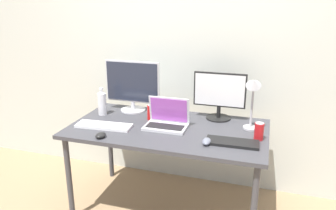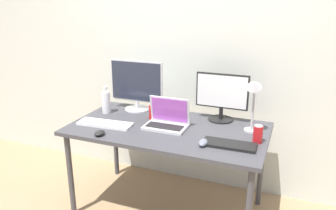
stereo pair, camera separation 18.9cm
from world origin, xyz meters
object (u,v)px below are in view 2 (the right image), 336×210
at_px(mouse_by_laptop, 203,143).
at_px(keyboard_aux, 229,145).
at_px(keyboard_main, 105,124).
at_px(mouse_by_keyboard, 100,133).
at_px(work_desk, 168,134).
at_px(monitor_left, 136,85).
at_px(soda_can_near_keyboard, 153,112).
at_px(monitor_center, 222,96).
at_px(laptop_silver, 167,120).
at_px(desk_lamp, 253,95).
at_px(soda_can_by_laptop, 258,134).
at_px(water_bottle, 106,101).

bearing_deg(mouse_by_laptop, keyboard_aux, 16.70).
distance_m(keyboard_main, mouse_by_keyboard, 0.21).
relative_size(work_desk, monitor_left, 3.08).
bearing_deg(soda_can_near_keyboard, monitor_center, 18.87).
bearing_deg(monitor_left, laptop_silver, -35.06).
xyz_separation_m(keyboard_aux, soda_can_near_keyboard, (-0.70, 0.29, 0.05)).
xyz_separation_m(mouse_by_laptop, desk_lamp, (0.27, 0.33, 0.27)).
xyz_separation_m(monitor_center, soda_can_by_laptop, (0.34, -0.34, -0.15)).
xyz_separation_m(keyboard_main, desk_lamp, (1.09, 0.26, 0.28)).
xyz_separation_m(keyboard_aux, desk_lamp, (0.10, 0.28, 0.28)).
relative_size(keyboard_main, keyboard_aux, 1.21).
xyz_separation_m(work_desk, mouse_by_keyboard, (-0.40, -0.34, 0.08)).
bearing_deg(mouse_by_laptop, soda_can_by_laptop, 26.63).
bearing_deg(monitor_left, soda_can_by_laptop, -16.47).
xyz_separation_m(laptop_silver, desk_lamp, (0.62, 0.11, 0.24)).
height_order(monitor_center, laptop_silver, monitor_center).
bearing_deg(monitor_left, keyboard_aux, -25.96).
xyz_separation_m(keyboard_main, soda_can_near_keyboard, (0.29, 0.27, 0.05)).
bearing_deg(keyboard_aux, soda_can_by_laptop, 35.36).
bearing_deg(monitor_left, work_desk, -34.68).
distance_m(laptop_silver, soda_can_near_keyboard, 0.21).
xyz_separation_m(work_desk, keyboard_aux, (0.51, -0.16, 0.07)).
bearing_deg(monitor_center, monitor_left, -178.75).
bearing_deg(work_desk, laptop_silver, 163.42).
bearing_deg(desk_lamp, work_desk, -169.63).
height_order(keyboard_aux, water_bottle, water_bottle).
distance_m(laptop_silver, keyboard_main, 0.49).
distance_m(mouse_by_keyboard, mouse_by_laptop, 0.76).
relative_size(keyboard_aux, water_bottle, 1.52).
relative_size(work_desk, mouse_by_laptop, 14.41).
bearing_deg(keyboard_main, mouse_by_laptop, -9.18).
bearing_deg(mouse_by_laptop, soda_can_near_keyboard, 144.78).
xyz_separation_m(laptop_silver, keyboard_main, (-0.47, -0.15, -0.04)).
distance_m(mouse_by_keyboard, soda_can_by_laptop, 1.12).
relative_size(monitor_center, laptop_silver, 1.31).
xyz_separation_m(water_bottle, soda_can_near_keyboard, (0.44, 0.01, -0.05)).
xyz_separation_m(laptop_silver, keyboard_aux, (0.52, -0.17, -0.04)).
distance_m(keyboard_main, desk_lamp, 1.15).
height_order(work_desk, soda_can_near_keyboard, soda_can_near_keyboard).
bearing_deg(laptop_silver, monitor_left, 144.94).
distance_m(monitor_center, soda_can_near_keyboard, 0.58).
height_order(work_desk, soda_can_by_laptop, soda_can_by_laptop).
distance_m(work_desk, laptop_silver, 0.12).
distance_m(monitor_center, desk_lamp, 0.34).
distance_m(laptop_silver, desk_lamp, 0.68).
bearing_deg(water_bottle, keyboard_aux, -13.71).
height_order(keyboard_aux, desk_lamp, desk_lamp).
bearing_deg(keyboard_aux, soda_can_near_keyboard, 155.87).
bearing_deg(mouse_by_laptop, work_desk, 145.29).
relative_size(monitor_center, keyboard_main, 0.97).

